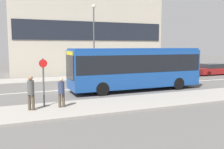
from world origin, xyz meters
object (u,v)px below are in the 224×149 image
at_px(city_bus, 135,66).
at_px(pedestrian_down_pavement, 61,91).
at_px(pedestrian_near_stop, 31,91).
at_px(street_lamp, 94,34).
at_px(bus_stop_sign, 43,79).
at_px(parked_car_0, 181,72).
at_px(parked_car_1, 212,70).

distance_m(city_bus, pedestrian_down_pavement, 7.67).
bearing_deg(pedestrian_near_stop, street_lamp, 79.83).
distance_m(city_bus, bus_stop_sign, 8.13).
xyz_separation_m(parked_car_0, pedestrian_down_pavement, (-15.01, -9.20, 0.44)).
relative_size(parked_car_0, parked_car_1, 0.86).
height_order(pedestrian_down_pavement, bus_stop_sign, bus_stop_sign).
bearing_deg(bus_stop_sign, parked_car_0, 28.59).
bearing_deg(street_lamp, parked_car_1, -6.61).
relative_size(city_bus, parked_car_1, 2.29).
bearing_deg(bus_stop_sign, city_bus, 24.32).
bearing_deg(pedestrian_down_pavement, city_bus, 34.75).
xyz_separation_m(city_bus, pedestrian_down_pavement, (-6.55, -3.91, -0.84)).
bearing_deg(city_bus, parked_car_1, 24.03).
xyz_separation_m(pedestrian_down_pavement, bus_stop_sign, (-0.86, 0.56, 0.64)).
bearing_deg(pedestrian_near_stop, bus_stop_sign, 61.26).
xyz_separation_m(city_bus, street_lamp, (-1.00, 7.28, 2.75)).
relative_size(parked_car_1, pedestrian_down_pavement, 2.81).
relative_size(pedestrian_near_stop, bus_stop_sign, 0.68).
xyz_separation_m(pedestrian_down_pavement, street_lamp, (5.55, 11.18, 3.59)).
height_order(parked_car_1, bus_stop_sign, bus_stop_sign).
height_order(city_bus, parked_car_1, city_bus).
bearing_deg(city_bus, pedestrian_near_stop, -153.00).
distance_m(pedestrian_near_stop, pedestrian_down_pavement, 1.58).
xyz_separation_m(bus_stop_sign, street_lamp, (6.41, 10.63, 2.95)).
distance_m(city_bus, parked_car_1, 14.52).
xyz_separation_m(parked_car_1, street_lamp, (-14.33, 1.66, 4.01)).
distance_m(parked_car_1, pedestrian_near_stop, 23.50).
height_order(city_bus, bus_stop_sign, city_bus).
relative_size(pedestrian_near_stop, pedestrian_down_pavement, 1.11).
height_order(city_bus, pedestrian_near_stop, city_bus).
relative_size(parked_car_1, pedestrian_near_stop, 2.52).
distance_m(parked_car_0, parked_car_1, 4.88).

